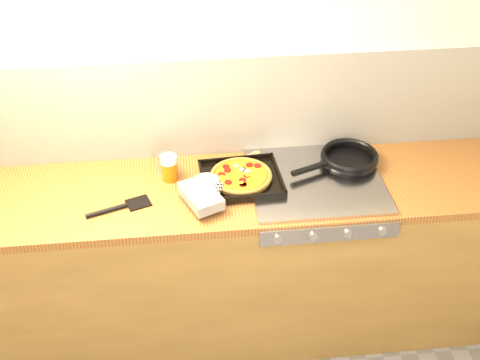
{
  "coord_description": "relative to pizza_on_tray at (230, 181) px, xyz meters",
  "views": [
    {
      "loc": [
        -0.14,
        -1.07,
        2.52
      ],
      "look_at": [
        0.1,
        1.08,
        0.95
      ],
      "focal_mm": 45.0,
      "sensor_mm": 36.0,
      "label": 1
    }
  ],
  "objects": [
    {
      "name": "room_shell",
      "position": [
        -0.05,
        0.3,
        0.21
      ],
      "size": [
        3.2,
        3.2,
        3.2
      ],
      "color": "white",
      "rests_on": "ground"
    },
    {
      "name": "counter_run",
      "position": [
        -0.05,
        0.01,
        -0.49
      ],
      "size": [
        3.2,
        0.62,
        0.9
      ],
      "color": "olive",
      "rests_on": "ground"
    },
    {
      "name": "stovetop",
      "position": [
        0.4,
        0.01,
        -0.04
      ],
      "size": [
        0.6,
        0.56,
        0.02
      ],
      "primitive_type": "cube",
      "color": "#A1A1A7",
      "rests_on": "counter_run"
    },
    {
      "name": "pizza_on_tray",
      "position": [
        0.0,
        0.0,
        0.0
      ],
      "size": [
        0.48,
        0.43,
        0.06
      ],
      "color": "black",
      "rests_on": "stovetop"
    },
    {
      "name": "frying_pan",
      "position": [
        0.57,
        0.12,
        -0.0
      ],
      "size": [
        0.48,
        0.35,
        0.04
      ],
      "color": "black",
      "rests_on": "stovetop"
    },
    {
      "name": "tomato_can",
      "position": [
        -0.29,
        0.16,
        0.01
      ],
      "size": [
        0.09,
        0.09,
        0.1
      ],
      "color": "#A6140D",
      "rests_on": "counter_run"
    },
    {
      "name": "juice_glass",
      "position": [
        -0.27,
        0.1,
        0.02
      ],
      "size": [
        0.1,
        0.1,
        0.12
      ],
      "color": "#E5600D",
      "rests_on": "counter_run"
    },
    {
      "name": "wooden_spoon",
      "position": [
        0.07,
        0.21,
        -0.03
      ],
      "size": [
        0.28,
        0.15,
        0.02
      ],
      "color": "#B5824C",
      "rests_on": "counter_run"
    },
    {
      "name": "black_spatula",
      "position": [
        -0.48,
        -0.09,
        -0.03
      ],
      "size": [
        0.28,
        0.14,
        0.02
      ],
      "color": "black",
      "rests_on": "counter_run"
    }
  ]
}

